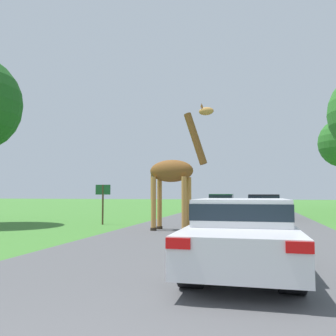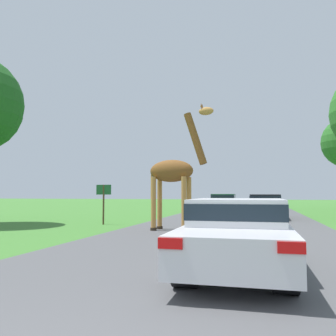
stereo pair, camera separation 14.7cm
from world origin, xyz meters
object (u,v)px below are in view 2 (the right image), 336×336
at_px(car_queue_left, 265,205).
at_px(car_far_ahead, 267,202).
at_px(car_lead_maroon, 238,231).
at_px(car_queue_right, 224,202).
at_px(giraffe_near_road, 175,173).
at_px(sign_post, 104,197).

xyz_separation_m(car_queue_left, car_far_ahead, (0.36, 11.18, -0.05)).
bearing_deg(car_lead_maroon, car_far_ahead, 87.52).
relative_size(car_lead_maroon, car_queue_right, 1.03).
bearing_deg(car_queue_left, car_lead_maroon, -92.99).
height_order(giraffe_near_road, sign_post, giraffe_near_road).
relative_size(car_queue_right, car_queue_left, 0.94).
xyz_separation_m(car_queue_left, sign_post, (-7.09, -6.13, 0.51)).
distance_m(giraffe_near_road, car_queue_left, 8.69).
distance_m(giraffe_near_road, car_far_ahead, 19.47).
distance_m(car_queue_right, car_far_ahead, 6.35).
xyz_separation_m(giraffe_near_road, car_far_ahead, (3.78, 19.05, -1.49)).
xyz_separation_m(car_lead_maroon, car_queue_right, (-2.10, 20.00, 0.02)).
distance_m(giraffe_near_road, car_lead_maroon, 7.13).
relative_size(car_lead_maroon, car_queue_left, 0.97).
bearing_deg(car_queue_left, sign_post, -139.17).
distance_m(car_lead_maroon, car_queue_right, 20.11).
bearing_deg(car_lead_maroon, car_queue_left, 87.01).
xyz_separation_m(giraffe_near_road, sign_post, (-3.67, 1.73, -0.92)).
bearing_deg(car_far_ahead, car_queue_left, -91.84).
relative_size(car_queue_left, sign_post, 2.61).
relative_size(giraffe_near_road, car_far_ahead, 1.05).
distance_m(car_lead_maroon, car_queue_left, 14.32).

